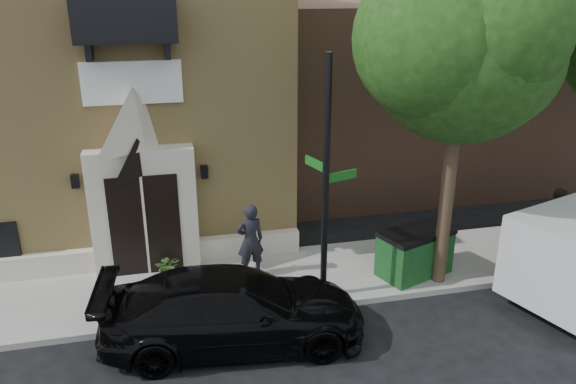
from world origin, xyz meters
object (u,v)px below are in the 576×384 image
(black_sedan, at_px, (234,309))
(pedestrian_near, at_px, (250,240))
(fire_hydrant, at_px, (417,266))
(street_sign, at_px, (326,182))
(pedestrian_far, at_px, (556,218))
(dumpster, at_px, (415,252))

(black_sedan, distance_m, pedestrian_near, 2.65)
(fire_hydrant, bearing_deg, pedestrian_near, 162.79)
(fire_hydrant, bearing_deg, black_sedan, -164.74)
(pedestrian_near, bearing_deg, fire_hydrant, 154.71)
(fire_hydrant, height_order, pedestrian_near, pedestrian_near)
(street_sign, height_order, pedestrian_far, street_sign)
(dumpster, height_order, pedestrian_near, pedestrian_near)
(fire_hydrant, xyz_separation_m, dumpster, (0.08, 0.35, 0.21))
(black_sedan, bearing_deg, fire_hydrant, -69.52)
(street_sign, distance_m, dumpster, 3.40)
(dumpster, xyz_separation_m, pedestrian_near, (-4.03, 0.88, 0.35))
(street_sign, relative_size, dumpster, 2.73)
(street_sign, bearing_deg, pedestrian_near, 120.51)
(street_sign, distance_m, pedestrian_near, 2.77)
(black_sedan, height_order, fire_hydrant, black_sedan)
(fire_hydrant, relative_size, pedestrian_near, 0.42)
(dumpster, relative_size, pedestrian_far, 1.19)
(fire_hydrant, distance_m, pedestrian_far, 4.60)
(pedestrian_far, bearing_deg, fire_hydrant, 116.09)
(black_sedan, bearing_deg, dumpster, -65.96)
(dumpster, distance_m, pedestrian_far, 4.46)
(black_sedan, distance_m, dumpster, 5.07)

